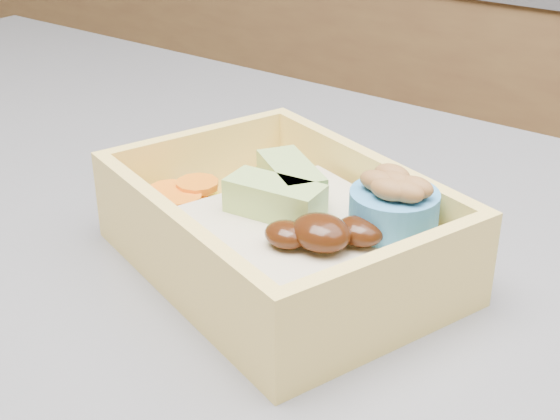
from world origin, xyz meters
The scene contains 1 object.
bento_box centered at (0.09, 0.00, 0.95)m, with size 0.24×0.20×0.07m.
Camera 1 is at (0.33, -0.32, 1.17)m, focal length 50.00 mm.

